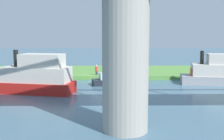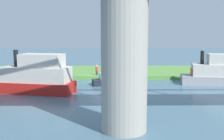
{
  "view_description": "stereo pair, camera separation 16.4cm",
  "coord_description": "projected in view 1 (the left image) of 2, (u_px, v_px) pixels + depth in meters",
  "views": [
    {
      "loc": [
        -1.07,
        36.13,
        6.17
      ],
      "look_at": [
        -1.5,
        5.0,
        2.0
      ],
      "focal_mm": 44.28,
      "sensor_mm": 36.0,
      "label": 1
    },
    {
      "loc": [
        -1.23,
        36.13,
        6.17
      ],
      "look_at": [
        -1.5,
        5.0,
        2.0
      ],
      "focal_mm": 44.28,
      "sensor_mm": 36.0,
      "label": 2
    }
  ],
  "objects": [
    {
      "name": "motorboat_red",
      "position": [
        35.0,
        77.0,
        28.68
      ],
      "size": [
        9.1,
        4.56,
        4.45
      ],
      "color": "red",
      "rests_on": "ground"
    },
    {
      "name": "mooring_post",
      "position": [
        127.0,
        72.0,
        37.0
      ],
      "size": [
        0.2,
        0.2,
        0.94
      ],
      "primitive_type": "cylinder",
      "color": "brown",
      "rests_on": "grassy_bank"
    },
    {
      "name": "person_on_bank",
      "position": [
        97.0,
        70.0,
        37.36
      ],
      "size": [
        0.44,
        0.44,
        1.39
      ],
      "color": "#2D334C",
      "rests_on": "grassy_bank"
    },
    {
      "name": "skiff_small",
      "position": [
        110.0,
        80.0,
        33.16
      ],
      "size": [
        4.68,
        2.56,
        1.48
      ],
      "color": "#1E232D",
      "rests_on": "ground"
    },
    {
      "name": "ground_plane",
      "position": [
        100.0,
        80.0,
        36.61
      ],
      "size": [
        160.0,
        160.0,
        0.0
      ],
      "primitive_type": "plane",
      "color": "#476B7F"
    },
    {
      "name": "pontoon_yellow",
      "position": [
        217.0,
        72.0,
        33.28
      ],
      "size": [
        8.26,
        3.88,
        4.06
      ],
      "color": "#99999E",
      "rests_on": "ground"
    },
    {
      "name": "bridge_pylon",
      "position": [
        125.0,
        55.0,
        17.06
      ],
      "size": [
        2.89,
        2.89,
        9.66
      ],
      "primitive_type": "cylinder",
      "color": "#9E998E",
      "rests_on": "ground"
    },
    {
      "name": "riverboat_paddlewheel",
      "position": [
        36.0,
        79.0,
        34.51
      ],
      "size": [
        4.54,
        2.12,
        1.46
      ],
      "color": "white",
      "rests_on": "ground"
    },
    {
      "name": "grassy_bank",
      "position": [
        101.0,
        72.0,
        42.53
      ],
      "size": [
        80.0,
        12.0,
        0.5
      ],
      "primitive_type": "cube",
      "color": "#5B9342",
      "rests_on": "ground"
    }
  ]
}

